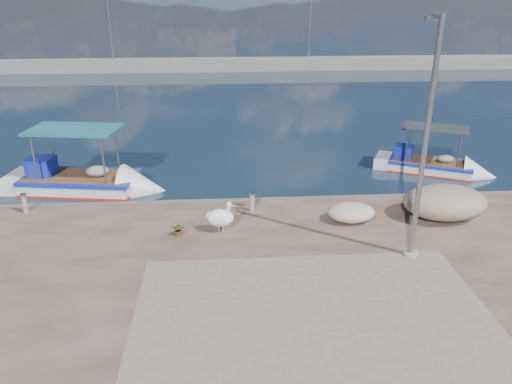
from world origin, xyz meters
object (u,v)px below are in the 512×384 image
object	(u,v)px
bollard_near	(252,201)
lamp_post	(424,152)
boat_right	(429,167)
pelican	(221,217)
boat_left	(80,184)

from	to	relation	value
bollard_near	lamp_post	bearing A→B (deg)	-37.28
boat_right	bollard_near	bearing A→B (deg)	-123.90
boat_right	bollard_near	distance (m)	10.10
pelican	bollard_near	size ratio (longest dim) A/B	1.69
lamp_post	bollard_near	distance (m)	6.54
pelican	lamp_post	distance (m)	6.69
boat_right	bollard_near	xyz separation A→B (m)	(-8.73, -5.04, 0.69)
boat_left	pelican	bearing A→B (deg)	-32.94
boat_right	pelican	xyz separation A→B (m)	(-9.85, -6.66, 0.84)
boat_right	pelican	bearing A→B (deg)	-119.83
pelican	lamp_post	size ratio (longest dim) A/B	0.17
bollard_near	boat_left	bearing A→B (deg)	152.32
boat_left	bollard_near	world-z (taller)	boat_left
boat_left	boat_right	size ratio (longest dim) A/B	1.26
lamp_post	bollard_near	xyz separation A→B (m)	(-4.66, 3.54, -2.91)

